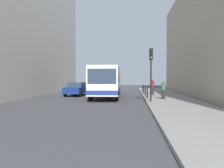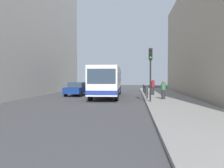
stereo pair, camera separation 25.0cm
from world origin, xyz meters
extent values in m
plane|color=#424244|center=(0.00, 0.00, 0.00)|extent=(80.00, 80.00, 0.00)
cube|color=gray|center=(5.40, 0.00, 0.07)|extent=(4.40, 40.00, 0.15)
cube|color=#BCB7AD|center=(-11.50, 4.00, 8.79)|extent=(7.00, 32.00, 17.57)
cube|color=white|center=(-0.46, 3.32, 1.75)|extent=(2.90, 11.08, 2.50)
cube|color=navy|center=(-0.46, 3.32, 0.80)|extent=(2.92, 11.10, 0.36)
cube|color=#2D3D4C|center=(-0.26, -2.16, 2.10)|extent=(2.26, 0.14, 1.20)
cube|color=#2D3D4C|center=(-0.47, 3.82, 2.10)|extent=(2.86, 9.49, 1.00)
cylinder|color=black|center=(0.82, -0.54, 0.50)|extent=(0.32, 1.01, 1.00)
cylinder|color=black|center=(-1.44, -0.62, 0.50)|extent=(0.32, 1.01, 1.00)
cylinder|color=black|center=(0.53, 7.26, 0.50)|extent=(0.32, 1.01, 1.00)
cylinder|color=black|center=(-1.73, 7.18, 0.50)|extent=(0.32, 1.01, 1.00)
cube|color=navy|center=(-3.94, 4.73, 0.64)|extent=(2.11, 4.52, 0.64)
cube|color=#2D3D4C|center=(-3.93, 4.88, 1.22)|extent=(1.77, 2.57, 0.52)
cylinder|color=black|center=(-3.23, 3.17, 0.32)|extent=(0.27, 0.65, 0.64)
cylinder|color=black|center=(-4.87, 3.29, 0.32)|extent=(0.27, 0.65, 0.64)
cylinder|color=black|center=(-3.02, 6.17, 0.32)|extent=(0.27, 0.65, 0.64)
cylinder|color=black|center=(-4.65, 6.28, 0.32)|extent=(0.27, 0.65, 0.64)
cylinder|color=black|center=(3.55, -2.03, 1.75)|extent=(0.12, 0.12, 3.20)
cube|color=black|center=(3.55, -2.03, 3.80)|extent=(0.28, 0.24, 0.90)
sphere|color=black|center=(3.55, -2.16, 4.08)|extent=(0.16, 0.16, 0.16)
sphere|color=black|center=(3.55, -2.16, 3.80)|extent=(0.16, 0.16, 0.16)
sphere|color=green|center=(3.55, -2.16, 3.52)|extent=(0.16, 0.16, 0.16)
cylinder|color=black|center=(3.45, 0.66, 0.62)|extent=(0.11, 0.11, 0.95)
cylinder|color=black|center=(3.45, 3.61, 0.62)|extent=(0.11, 0.11, 0.95)
cylinder|color=black|center=(3.45, 6.57, 0.62)|extent=(0.11, 0.11, 0.95)
cylinder|color=black|center=(3.45, 9.52, 0.62)|extent=(0.11, 0.11, 0.95)
cylinder|color=#26262D|center=(4.79, 0.00, 0.54)|extent=(0.32, 0.32, 0.79)
cylinder|color=#336B3F|center=(4.79, 0.00, 1.24)|extent=(0.38, 0.38, 0.61)
sphere|color=#8C6647|center=(4.79, 0.00, 1.65)|extent=(0.22, 0.22, 0.22)
cylinder|color=#26262D|center=(4.28, 4.76, 0.57)|extent=(0.32, 0.32, 0.85)
cylinder|color=maroon|center=(4.28, 4.76, 1.32)|extent=(0.38, 0.38, 0.65)
sphere|color=#8C6647|center=(4.28, 4.76, 1.77)|extent=(0.23, 0.23, 0.23)
camera|label=1|loc=(2.11, -19.53, 2.02)|focal=35.93mm
camera|label=2|loc=(2.36, -19.50, 2.02)|focal=35.93mm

